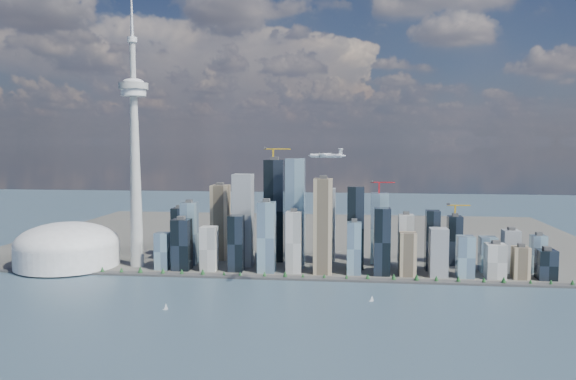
# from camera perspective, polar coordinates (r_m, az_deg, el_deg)

# --- Properties ---
(ground) EXTENTS (4000.00, 4000.00, 0.00)m
(ground) POSITION_cam_1_polar(r_m,az_deg,el_deg) (791.47, -2.65, -13.36)
(ground) COLOR #364E60
(ground) RESTS_ON ground
(seawall) EXTENTS (1100.00, 22.00, 4.00)m
(seawall) POSITION_cam_1_polar(r_m,az_deg,el_deg) (1029.00, -0.40, -8.92)
(seawall) COLOR #383838
(seawall) RESTS_ON ground
(land) EXTENTS (1400.00, 900.00, 3.00)m
(land) POSITION_cam_1_polar(r_m,az_deg,el_deg) (1467.73, 1.73, -4.76)
(land) COLOR #4C4C47
(land) RESTS_ON ground
(shoreline_trees) EXTENTS (960.53, 7.20, 8.80)m
(shoreline_trees) POSITION_cam_1_polar(r_m,az_deg,el_deg) (1027.40, -0.40, -8.56)
(shoreline_trees) COLOR #3F2D1E
(shoreline_trees) RESTS_ON seawall
(skyscraper_cluster) EXTENTS (736.00, 142.00, 234.63)m
(skyscraper_cluster) POSITION_cam_1_polar(r_m,az_deg,el_deg) (1094.57, 3.26, -4.34)
(skyscraper_cluster) COLOR black
(skyscraper_cluster) RESTS_ON land
(needle_tower) EXTENTS (56.00, 56.00, 550.50)m
(needle_tower) POSITION_cam_1_polar(r_m,az_deg,el_deg) (1133.02, -15.30, 4.12)
(needle_tower) COLOR #A2A29D
(needle_tower) RESTS_ON land
(dome_stadium) EXTENTS (200.00, 200.00, 86.00)m
(dome_stadium) POSITION_cam_1_polar(r_m,az_deg,el_deg) (1201.51, -21.51, -5.43)
(dome_stadium) COLOR silver
(dome_stadium) RESTS_ON land
(airplane) EXTENTS (59.76, 53.19, 14.67)m
(airplane) POSITION_cam_1_polar(r_m,az_deg,el_deg) (873.36, 3.95, 3.55)
(airplane) COLOR white
(airplane) RESTS_ON ground
(sailboat_west) EXTENTS (7.72, 2.52, 10.69)m
(sailboat_west) POSITION_cam_1_polar(r_m,az_deg,el_deg) (867.08, -12.33, -11.59)
(sailboat_west) COLOR silver
(sailboat_west) RESTS_ON ground
(sailboat_east) EXTENTS (7.45, 2.73, 10.29)m
(sailboat_east) POSITION_cam_1_polar(r_m,az_deg,el_deg) (899.23, 8.50, -10.94)
(sailboat_east) COLOR silver
(sailboat_east) RESTS_ON ground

